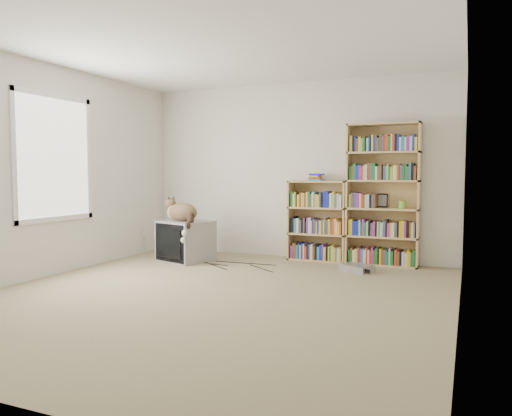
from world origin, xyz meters
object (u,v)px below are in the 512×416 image
at_px(crt_tv, 186,241).
at_px(bookcase_short, 318,224).
at_px(dvd_player, 357,268).
at_px(bookcase_tall, 383,198).
at_px(cat, 183,215).

xyz_separation_m(crt_tv, bookcase_short, (1.68, 0.75, 0.23)).
relative_size(bookcase_short, dvd_player, 3.01).
bearing_deg(crt_tv, bookcase_tall, 33.95).
xyz_separation_m(cat, bookcase_short, (1.68, 0.83, -0.14)).
relative_size(crt_tv, dvd_player, 2.12).
xyz_separation_m(cat, bookcase_tall, (2.56, 0.83, 0.23)).
height_order(bookcase_short, dvd_player, bookcase_short).
height_order(cat, dvd_player, cat).
bearing_deg(dvd_player, bookcase_short, 163.39).
distance_m(crt_tv, dvd_player, 2.36).
xyz_separation_m(bookcase_short, dvd_player, (0.66, -0.57, -0.47)).
xyz_separation_m(cat, dvd_player, (2.34, 0.26, -0.61)).
bearing_deg(crt_tv, bookcase_short, 41.72).
bearing_deg(bookcase_tall, crt_tv, -163.61).
distance_m(cat, bookcase_short, 1.88).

